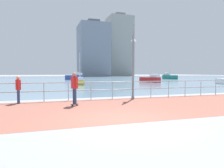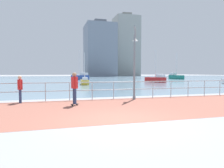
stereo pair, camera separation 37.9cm
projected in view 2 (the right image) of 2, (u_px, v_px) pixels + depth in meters
The scene contains 13 objects.
ground at pixel (65, 80), 45.78m from camera, with size 220.00×220.00×0.00m, color gray.
brick_paving at pixel (104, 108), 9.81m from camera, with size 28.00×6.31×0.01m, color #935647.
harbor_water at pixel (63, 79), 56.10m from camera, with size 180.00×88.00×0.00m, color #6B899E.
waterfront_railing at pixel (92, 87), 12.80m from camera, with size 25.25×0.06×1.13m.
lamppost at pixel (135, 59), 12.99m from camera, with size 0.52×0.76×4.67m.
skateboarder at pixel (74, 86), 10.44m from camera, with size 0.41×0.55×1.71m.
bystander at pixel (20, 87), 11.34m from camera, with size 0.31×0.56×1.53m.
sailboat_gray at pixel (80, 77), 48.36m from camera, with size 3.94×5.11×7.07m.
sailboat_blue at pixel (156, 79), 36.04m from camera, with size 2.52×4.22×5.67m.
sailboat_yellow at pixel (176, 77), 53.34m from camera, with size 1.66×4.84×6.72m.
sailboat_white at pixel (85, 82), 28.58m from camera, with size 1.22×3.26×4.49m.
tower_brick at pixel (100, 50), 94.70m from camera, with size 13.18×14.81×25.68m.
tower_beige at pixel (126, 46), 109.77m from camera, with size 12.45×12.26×33.24m.
Camera 2 is at (-2.25, -6.89, 1.70)m, focal length 32.71 mm.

